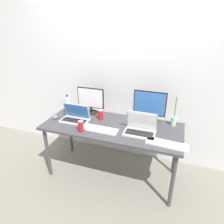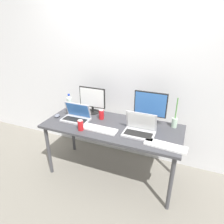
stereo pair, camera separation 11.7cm
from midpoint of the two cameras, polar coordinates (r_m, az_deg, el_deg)
name	(u,v)px [view 1 (the left image)]	position (r m, az deg, el deg)	size (l,w,h in m)	color
ground_plane	(112,173)	(2.86, -1.23, -17.04)	(16.00, 16.00, 0.00)	gray
wall_back	(126,69)	(2.76, 2.85, 12.06)	(7.00, 0.08, 2.60)	silver
work_desk	(112,130)	(2.46, -1.37, -5.21)	(1.68, 0.70, 0.74)	#424247
monitor_left	(91,100)	(2.70, -7.36, 3.42)	(0.37, 0.18, 0.36)	black
monitor_center	(149,107)	(2.44, 9.29, 1.52)	(0.39, 0.21, 0.41)	black
laptop_silver	(76,117)	(2.58, -11.67, -1.39)	(0.35, 0.21, 0.22)	#B7B7BC
laptop_secondary	(140,128)	(2.27, 6.61, -4.65)	(0.35, 0.23, 0.24)	#B7B7BC
keyboard_main	(100,129)	(2.33, -4.86, -4.99)	(0.42, 0.13, 0.02)	white
keyboard_aux	(167,144)	(2.12, 13.91, -8.93)	(0.42, 0.13, 0.02)	white
mouse_by_keyboard	(55,117)	(2.72, -17.05, -1.37)	(0.07, 0.09, 0.03)	slate
water_bottle	(68,106)	(2.71, -13.69, 1.68)	(0.07, 0.07, 0.29)	silver
soda_can_near_keyboard	(81,126)	(2.32, -10.33, -3.97)	(0.07, 0.07, 0.13)	red
soda_can_by_laptop	(101,115)	(2.56, -4.59, -0.78)	(0.07, 0.07, 0.13)	red
bamboo_vase	(174,120)	(2.49, 15.94, -2.19)	(0.07, 0.07, 0.37)	#B2D1B7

